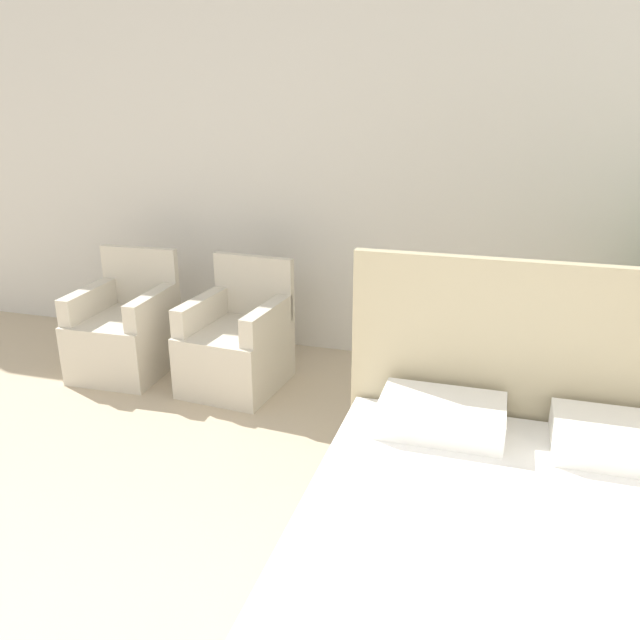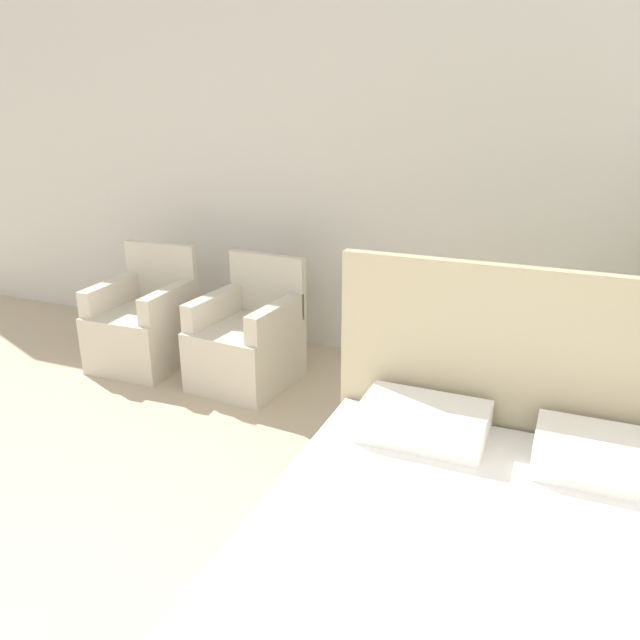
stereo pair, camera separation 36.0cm
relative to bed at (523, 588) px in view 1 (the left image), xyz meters
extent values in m
cube|color=silver|center=(-1.31, 2.61, 1.18)|extent=(10.00, 0.06, 2.90)
cube|color=brown|center=(0.00, -0.10, -0.13)|extent=(1.69, 2.06, 0.28)
cube|color=white|center=(0.00, -0.10, 0.10)|extent=(1.66, 2.02, 0.19)
cube|color=tan|center=(0.00, 0.96, 0.34)|extent=(1.72, 0.06, 1.22)
cube|color=white|center=(-0.38, 0.70, 0.27)|extent=(0.56, 0.37, 0.14)
cube|color=white|center=(0.38, 0.70, 0.27)|extent=(0.56, 0.37, 0.14)
cube|color=beige|center=(-2.76, 1.74, -0.05)|extent=(0.63, 0.70, 0.43)
cube|color=beige|center=(-2.77, 2.04, 0.38)|extent=(0.60, 0.08, 0.44)
cube|color=beige|center=(-3.01, 1.73, 0.25)|extent=(0.12, 0.61, 0.19)
cube|color=beige|center=(-2.51, 1.74, 0.25)|extent=(0.12, 0.61, 0.19)
cube|color=beige|center=(-1.88, 1.74, -0.05)|extent=(0.66, 0.72, 0.43)
cube|color=beige|center=(-1.85, 2.04, 0.38)|extent=(0.60, 0.11, 0.44)
cube|color=beige|center=(-2.13, 1.76, 0.25)|extent=(0.15, 0.61, 0.19)
cube|color=beige|center=(-1.63, 1.71, 0.25)|extent=(0.15, 0.61, 0.19)
camera|label=1|loc=(-0.19, -1.89, 1.64)|focal=35.00mm
camera|label=2|loc=(0.15, -1.77, 1.64)|focal=35.00mm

